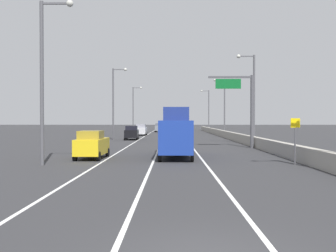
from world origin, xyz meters
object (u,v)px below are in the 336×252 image
object	(u,v)px
car_blue_2	(172,127)
lamp_post_left_far	(134,106)
lamp_post_left_near	(46,71)
car_yellow_0	(92,145)
overhead_sign_gantry	(245,102)
lamp_post_left_mid	(115,99)
box_truck	(176,134)
lamp_post_right_fourth	(208,108)
car_green_1	(173,129)
car_black_3	(132,133)
speed_advisory_sign	(295,137)
car_gray_4	(159,128)
car_silver_5	(141,130)
lamp_post_right_third	(223,103)
lamp_post_right_second	(252,93)

from	to	relation	value
car_blue_2	lamp_post_left_far	bearing A→B (deg)	-118.22
lamp_post_left_near	car_yellow_0	bearing A→B (deg)	63.51
overhead_sign_gantry	lamp_post_left_mid	distance (m)	22.55
overhead_sign_gantry	box_truck	distance (m)	11.89
lamp_post_right_fourth	car_yellow_0	xyz separation A→B (m)	(-15.15, -67.07, -4.95)
car_green_1	car_black_3	xyz separation A→B (m)	(-6.14, -26.31, 0.06)
speed_advisory_sign	lamp_post_left_far	size ratio (longest dim) A/B	0.29
car_black_3	car_gray_4	world-z (taller)	car_gray_4
car_silver_5	box_truck	bearing A→B (deg)	-81.57
speed_advisory_sign	car_gray_4	bearing A→B (deg)	99.36
lamp_post_left_far	overhead_sign_gantry	bearing A→B (deg)	-71.13
car_blue_2	box_truck	size ratio (longest dim) A/B	0.52
car_yellow_0	car_silver_5	distance (m)	42.31
lamp_post_right_fourth	lamp_post_left_mid	size ratio (longest dim) A/B	1.00
car_black_3	car_silver_5	size ratio (longest dim) A/B	0.99
lamp_post_right_third	car_gray_4	world-z (taller)	lamp_post_right_third
lamp_post_right_second	car_blue_2	bearing A→B (deg)	99.04
overhead_sign_gantry	lamp_post_right_fourth	size ratio (longest dim) A/B	0.72
car_gray_4	box_truck	xyz separation A→B (m)	(3.34, -61.27, 0.74)
car_silver_5	box_truck	size ratio (longest dim) A/B	0.53
overhead_sign_gantry	car_black_3	size ratio (longest dim) A/B	1.67
lamp_post_right_fourth	car_gray_4	bearing A→B (deg)	-161.47
car_black_3	car_silver_5	bearing A→B (deg)	89.35
car_green_1	box_truck	world-z (taller)	box_truck
lamp_post_right_fourth	lamp_post_left_near	bearing A→B (deg)	-103.59
car_yellow_0	car_black_3	size ratio (longest dim) A/B	0.94
lamp_post_left_far	car_black_3	xyz separation A→B (m)	(2.67, -30.65, -4.97)
overhead_sign_gantry	car_gray_4	distance (m)	53.43
overhead_sign_gantry	car_blue_2	world-z (taller)	overhead_sign_gantry
car_yellow_0	car_silver_5	bearing A→B (deg)	89.62
lamp_post_left_near	box_truck	xyz separation A→B (m)	(8.34, 5.82, -4.19)
lamp_post_right_second	lamp_post_left_far	distance (m)	45.63
car_gray_4	car_silver_5	xyz separation A→B (m)	(-2.67, -20.67, -0.00)
lamp_post_left_far	car_yellow_0	xyz separation A→B (m)	(2.56, -57.63, -4.95)
speed_advisory_sign	car_blue_2	size ratio (longest dim) A/B	0.67
speed_advisory_sign	car_blue_2	distance (m)	77.59
speed_advisory_sign	lamp_post_left_near	xyz separation A→B (m)	(-15.97, -0.53, 4.23)
lamp_post_right_fourth	lamp_post_left_far	world-z (taller)	same
lamp_post_right_fourth	speed_advisory_sign	bearing A→B (deg)	-91.00
car_blue_2	car_black_3	xyz separation A→B (m)	(-5.91, -46.63, 0.06)
lamp_post_left_mid	car_green_1	distance (m)	28.32
overhead_sign_gantry	lamp_post_left_mid	size ratio (longest dim) A/B	0.72
speed_advisory_sign	lamp_post_right_third	xyz separation A→B (m)	(1.57, 44.92, 4.23)
lamp_post_right_fourth	car_silver_5	xyz separation A→B (m)	(-14.87, -24.76, -4.94)
lamp_post_right_second	car_green_1	distance (m)	39.05
overhead_sign_gantry	car_blue_2	xyz separation A→B (m)	(-7.46, 62.89, -3.77)
lamp_post_right_third	lamp_post_right_fourth	size ratio (longest dim) A/B	1.00
lamp_post_right_fourth	car_gray_4	xyz separation A→B (m)	(-12.20, -4.09, -4.93)
lamp_post_right_second	car_gray_4	distance (m)	49.18
lamp_post_right_third	car_gray_4	xyz separation A→B (m)	(-12.54, 21.64, -4.93)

